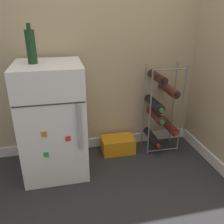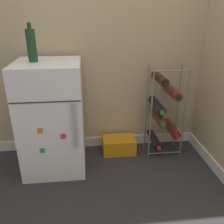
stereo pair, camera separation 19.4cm
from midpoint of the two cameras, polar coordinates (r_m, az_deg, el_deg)
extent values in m
plane|color=#28282B|center=(1.77, -0.07, -19.30)|extent=(14.00, 14.00, 0.00)
cube|color=tan|center=(2.02, -4.91, 24.62)|extent=(6.63, 0.06, 2.50)
cube|color=silver|center=(2.29, -3.76, -7.03)|extent=(6.63, 0.01, 0.09)
cube|color=white|center=(1.87, -16.90, -2.00)|extent=(0.47, 0.46, 0.87)
cube|color=#2D2D2D|center=(1.57, -18.27, 1.61)|extent=(0.46, 0.00, 0.01)
cube|color=#9E9EA3|center=(1.62, -11.12, -3.72)|extent=(0.02, 0.02, 0.33)
cube|color=red|center=(1.67, -13.84, -6.36)|extent=(0.04, 0.01, 0.04)
cube|color=green|center=(1.74, -18.71, -9.79)|extent=(0.04, 0.01, 0.04)
cube|color=orange|center=(1.66, -19.32, -5.16)|extent=(0.04, 0.01, 0.04)
cylinder|color=slate|center=(2.01, 6.43, -0.53)|extent=(0.01, 0.01, 0.79)
cylinder|color=slate|center=(2.12, 13.95, 0.17)|extent=(0.01, 0.01, 0.79)
cylinder|color=slate|center=(2.15, 5.05, 1.19)|extent=(0.01, 0.01, 0.79)
cylinder|color=slate|center=(2.25, 12.17, 1.76)|extent=(0.01, 0.01, 0.79)
cylinder|color=slate|center=(2.23, 9.60, -9.04)|extent=(0.29, 0.01, 0.01)
cylinder|color=slate|center=(1.94, 11.07, 10.02)|extent=(0.29, 0.01, 0.01)
cylinder|color=black|center=(2.22, 7.13, -6.11)|extent=(0.07, 0.28, 0.07)
cylinder|color=red|center=(2.10, 8.49, -8.07)|extent=(0.03, 0.02, 0.03)
cylinder|color=#56231E|center=(2.22, 10.95, -3.28)|extent=(0.07, 0.28, 0.07)
cylinder|color=red|center=(2.10, 12.53, -5.05)|extent=(0.04, 0.02, 0.04)
cylinder|color=#56231E|center=(2.13, 7.96, -0.87)|extent=(0.08, 0.26, 0.08)
cylinder|color=#2D7033|center=(2.01, 9.30, -2.44)|extent=(0.04, 0.02, 0.04)
cylinder|color=black|center=(2.08, 7.54, 1.96)|extent=(0.08, 0.29, 0.08)
cylinder|color=#2D7033|center=(1.94, 9.06, 0.33)|extent=(0.04, 0.02, 0.04)
cylinder|color=#56231E|center=(2.08, 10.93, 5.27)|extent=(0.07, 0.29, 0.07)
cylinder|color=black|center=(1.95, 12.71, 3.85)|extent=(0.04, 0.02, 0.04)
cylinder|color=black|center=(2.01, 8.13, 8.24)|extent=(0.07, 0.28, 0.07)
cylinder|color=black|center=(1.87, 9.71, 7.06)|extent=(0.03, 0.02, 0.03)
cube|color=orange|center=(2.18, -1.16, -7.90)|extent=(0.29, 0.19, 0.14)
cylinder|color=#19381E|center=(1.74, -22.05, 14.29)|extent=(0.06, 0.06, 0.22)
cylinder|color=#19381E|center=(1.73, -22.72, 18.51)|extent=(0.03, 0.03, 0.04)
camera|label=1|loc=(0.10, -92.86, -1.22)|focal=38.00mm
camera|label=2|loc=(0.10, 87.14, 1.22)|focal=38.00mm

